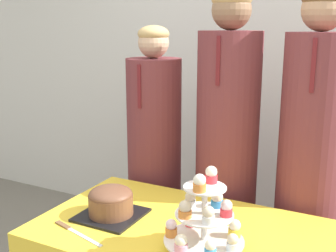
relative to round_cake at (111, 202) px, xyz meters
name	(u,v)px	position (x,y,z in m)	size (l,w,h in m)	color
wall_back	(281,48)	(0.35, 1.46, 0.57)	(9.00, 0.06, 2.70)	silver
round_cake	(111,202)	(0.00, 0.00, 0.00)	(0.25, 0.25, 0.13)	black
cake_knife	(71,229)	(-0.07, -0.18, -0.06)	(0.28, 0.09, 0.01)	silver
cupcake_stand	(205,218)	(0.46, -0.09, 0.07)	(0.28, 0.28, 0.31)	silver
student_0	(155,171)	(-0.12, 0.59, -0.07)	(0.29, 0.30, 1.50)	brown
student_1	(226,168)	(0.30, 0.59, 0.02)	(0.31, 0.31, 1.67)	brown
student_2	(309,181)	(0.70, 0.59, 0.02)	(0.30, 0.31, 1.66)	brown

